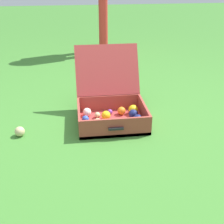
{
  "coord_description": "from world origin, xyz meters",
  "views": [
    {
      "loc": [
        -0.32,
        -1.94,
        1.13
      ],
      "look_at": [
        -0.06,
        0.08,
        0.1
      ],
      "focal_mm": 46.56,
      "sensor_mm": 36.0,
      "label": 1
    }
  ],
  "objects": [
    {
      "name": "ground_plane",
      "position": [
        0.0,
        0.0,
        0.0
      ],
      "size": [
        16.0,
        16.0,
        0.0
      ],
      "primitive_type": "plane",
      "color": "#3D7A2D"
    },
    {
      "name": "open_suitcase",
      "position": [
        -0.05,
        0.15,
        0.12
      ],
      "size": [
        0.54,
        0.67,
        0.54
      ],
      "color": "#B23838",
      "rests_on": "ground"
    },
    {
      "name": "stray_ball_on_grass",
      "position": [
        -0.76,
        -0.02,
        0.04
      ],
      "size": [
        0.07,
        0.07,
        0.07
      ],
      "primitive_type": "sphere",
      "color": "#D1B784",
      "rests_on": "ground"
    }
  ]
}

